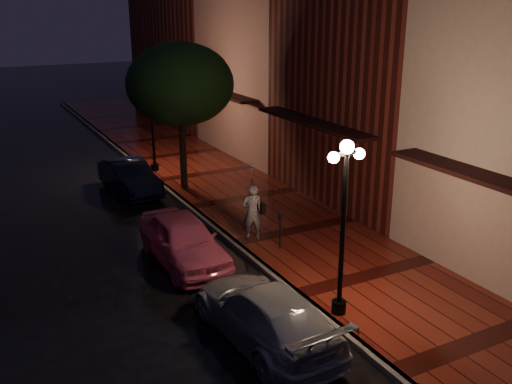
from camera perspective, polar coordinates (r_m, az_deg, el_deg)
ground at (r=18.08m, az=-2.03°, el=-5.50°), size 120.00×120.00×0.00m
sidewalk at (r=19.06m, az=4.07°, el=-3.99°), size 4.50×60.00×0.15m
curb at (r=18.05m, az=-2.03°, el=-5.28°), size 0.25×60.00×0.15m
storefront_mid at (r=22.13m, az=12.35°, el=13.28°), size 5.00×8.00×11.00m
storefront_far at (r=28.78m, az=1.75°, el=12.79°), size 5.00×8.00×9.00m
storefront_extra at (r=37.73m, az=-6.03°, el=14.81°), size 5.00×12.00×10.00m
streetlamp_near at (r=13.30m, az=8.73°, el=-2.64°), size 0.96×0.36×4.31m
streetlamp_far at (r=25.49m, az=-10.37°, el=7.44°), size 0.96×0.36×4.31m
street_tree at (r=22.50m, az=-7.56°, el=10.40°), size 4.16×4.16×5.80m
pink_car at (r=16.89m, az=-7.28°, el=-4.78°), size 1.73×4.22×1.43m
navy_car at (r=23.49m, az=-12.53°, el=1.48°), size 1.72×4.10×1.32m
silver_car at (r=13.14m, az=0.92°, el=-12.08°), size 2.07×4.67×1.33m
woman_with_umbrella at (r=17.70m, az=-0.37°, el=0.31°), size 1.05×1.07×2.54m
parking_meter at (r=17.34m, az=2.44°, el=-3.53°), size 0.13×0.11×1.16m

